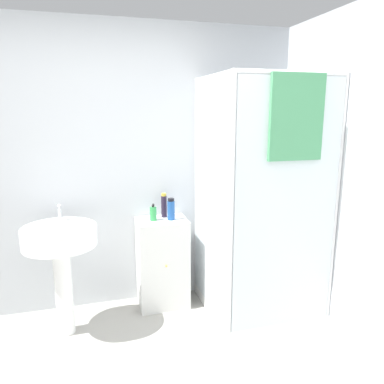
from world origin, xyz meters
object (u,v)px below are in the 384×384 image
at_px(sink, 60,249).
at_px(soap_dispenser, 153,214).
at_px(shampoo_bottle_blue, 171,209).
at_px(shampoo_bottle_tall_black, 164,206).

height_order(sink, soap_dispenser, sink).
bearing_deg(sink, shampoo_bottle_blue, 12.95).
relative_size(sink, shampoo_bottle_tall_black, 4.68).
bearing_deg(soap_dispenser, shampoo_bottle_blue, -6.75).
bearing_deg(shampoo_bottle_tall_black, sink, -160.52).
xyz_separation_m(sink, shampoo_bottle_blue, (0.92, 0.21, 0.19)).
xyz_separation_m(shampoo_bottle_tall_black, shampoo_bottle_blue, (0.04, -0.10, -0.01)).
bearing_deg(soap_dispenser, sink, -163.26).
height_order(sink, shampoo_bottle_blue, sink).
distance_m(soap_dispenser, shampoo_bottle_blue, 0.16).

